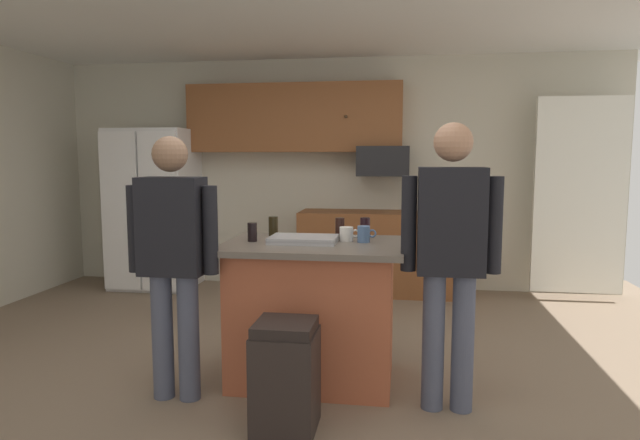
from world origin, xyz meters
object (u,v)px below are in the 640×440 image
Objects in this scene: glass_dark_ale at (273,226)px; glass_pilsner at (252,232)px; kitchen_island at (313,311)px; trash_bin at (286,376)px; person_guest_left at (451,247)px; mug_ceramic_white at (347,234)px; tumbler_amber at (340,228)px; microwave_over_range at (383,161)px; mug_blue_stoneware at (364,234)px; serving_tray at (304,239)px; person_host_foreground at (173,251)px; glass_short_whisky at (365,228)px; refrigerator at (154,209)px.

glass_pilsner is (-0.08, -0.27, -0.01)m from glass_dark_ale.
kitchen_island is 1.94× the size of trash_bin.
trash_bin is (0.29, -0.96, -0.70)m from glass_dark_ale.
person_guest_left reaches higher than mug_ceramic_white.
kitchen_island is 8.43× the size of tumbler_amber.
mug_blue_stoneware is at bearing -90.66° from microwave_over_range.
mug_blue_stoneware is (0.66, -0.20, -0.01)m from glass_dark_ale.
tumbler_amber reaches higher than serving_tray.
person_host_foreground is 12.90× the size of mug_blue_stoneware.
glass_short_whisky is 1.01× the size of tumbler_amber.
serving_tray is at bearing 1.56° from person_host_foreground.
serving_tray is at bearing -47.58° from refrigerator.
mug_ceramic_white is 0.15m from tumbler_amber.
kitchen_island is 8.52× the size of glass_dark_ale.
mug_blue_stoneware is (0.74, 0.07, -0.01)m from glass_pilsner.
kitchen_island is at bearing -140.24° from glass_short_whisky.
serving_tray reaches higher than trash_bin.
refrigerator is at bearing 138.27° from tumbler_amber.
trash_bin is at bearing -107.15° from mug_ceramic_white.
mug_ceramic_white is (-0.15, -2.39, -0.47)m from microwave_over_range.
mug_ceramic_white reaches higher than serving_tray.
mug_ceramic_white is 0.63m from glass_pilsner.
glass_dark_ale is at bearing 134.90° from serving_tray.
mug_ceramic_white is 0.30m from serving_tray.
kitchen_island is 0.68m from glass_dark_ale.
serving_tray is (-0.27, -0.11, -0.03)m from mug_ceramic_white.
refrigerator is 2.85m from glass_dark_ale.
person_host_foreground is at bearing -62.58° from refrigerator.
glass_dark_ale is at bearing -179.64° from glass_short_whisky.
trash_bin is at bearing -97.06° from microwave_over_range.
tumbler_amber is at bearing -41.73° from refrigerator.
mug_blue_stoneware is at bearing -41.94° from refrigerator.
microwave_over_range is 4.04× the size of glass_dark_ale.
mug_ceramic_white is 1.08m from trash_bin.
glass_short_whisky is at bearing 92.23° from mug_blue_stoneware.
kitchen_island is 8.82× the size of mug_ceramic_white.
serving_tray is at bearing -173.68° from kitchen_island.
tumbler_amber is at bearing 58.99° from kitchen_island.
refrigerator is 3.01m from glass_pilsner.
glass_short_whisky is at bearing 3.85° from person_host_foreground.
glass_dark_ale is 0.28m from glass_pilsner.
mug_ceramic_white is at bearing -124.51° from glass_short_whisky.
mug_blue_stoneware is 0.29× the size of serving_tray.
tumbler_amber is (0.48, -0.02, 0.00)m from glass_dark_ale.
person_guest_left is at bearing -38.54° from tumbler_amber.
glass_pilsner is 0.61m from tumbler_amber.
mug_ceramic_white reaches higher than trash_bin.
person_host_foreground is 0.56m from glass_pilsner.
glass_dark_ale is 0.32× the size of serving_tray.
serving_tray is (-0.06, -0.01, 0.48)m from kitchen_island.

